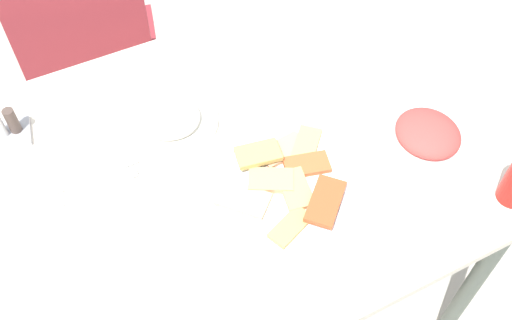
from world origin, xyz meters
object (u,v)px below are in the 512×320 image
Objects in this scene: pide_platter at (289,183)px; salad_plate_greens at (427,135)px; dining_chair at (92,51)px; paper_napkin at (98,182)px; fork at (100,187)px; spoon at (95,175)px; salad_plate_rice at (168,118)px; condiment_caddy at (8,129)px; drinking_glass at (424,214)px; dining_table at (235,178)px.

pide_platter is 0.35m from salad_plate_greens.
dining_chair is 0.79m from paper_napkin.
pide_platter reaches higher than paper_napkin.
fork is 0.04m from spoon.
dining_chair is at bearing 77.57° from fork.
dining_chair reaches higher than salad_plate_greens.
condiment_caddy reaches higher than salad_plate_rice.
pide_platter is 1.43× the size of salad_plate_rice.
drinking_glass reaches higher than paper_napkin.
dining_chair reaches higher than spoon.
salad_plate_rice reaches higher than spoon.
paper_napkin is at bearing 143.73° from drinking_glass.
salad_plate_rice is 0.22m from paper_napkin.
pide_platter is at bearing 131.51° from drinking_glass.
paper_napkin is at bearing 166.97° from dining_table.
spoon is (-0.15, -0.71, 0.27)m from dining_chair.
dining_chair reaches higher than drinking_glass.
dining_table is 0.83m from dining_chair.
salad_plate_rice is 0.22m from spoon.
salad_plate_greens is 0.75m from paper_napkin.
dining_table is 0.32m from fork.
drinking_glass is 0.69m from fork.
pide_platter reaches higher than spoon.
spoon is at bearing -102.10° from dining_chair.
condiment_caddy is (-0.14, 0.20, 0.02)m from spoon.
fork is at bearing -151.71° from salad_plate_rice.
pide_platter is 1.48× the size of salad_plate_greens.
drinking_glass is at bearing -70.25° from dining_chair.
salad_plate_greens is 2.24× the size of drinking_glass.
spoon is (-0.56, 0.43, -0.05)m from drinking_glass.
pide_platter is at bearing -59.87° from salad_plate_rice.
dining_chair reaches higher than dining_table.
dining_chair is 5.30× the size of fork.
drinking_glass is 0.98× the size of condiment_caddy.
salad_plate_rice is at bearing -85.37° from dining_chair.
dining_chair reaches higher than condiment_caddy.
dining_chair is at bearing 78.11° from spoon.
fork is at bearing 144.95° from drinking_glass.
pide_platter is 2.53× the size of paper_napkin.
condiment_caddy reaches higher than paper_napkin.
paper_napkin is at bearing -155.78° from salad_plate_rice.
fork is (0.00, -0.02, 0.00)m from paper_napkin.
dining_table is at bearing 119.61° from pide_platter.
dining_chair is at bearing 60.08° from condiment_caddy.
pide_platter is at bearing 174.90° from salad_plate_greens.
salad_plate_greens is 0.76m from spoon.
condiment_caddy reaches higher than pide_platter.
dining_table is at bearing -16.05° from spoon.
dining_table is 0.32m from spoon.
spoon is (-0.30, 0.09, 0.09)m from dining_table.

